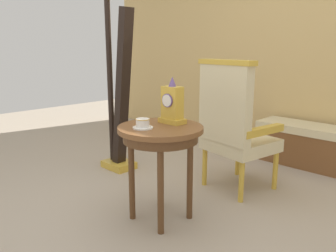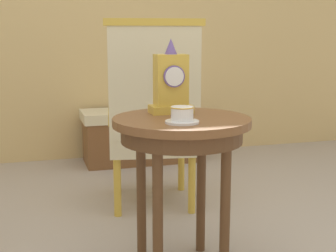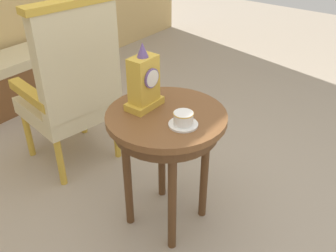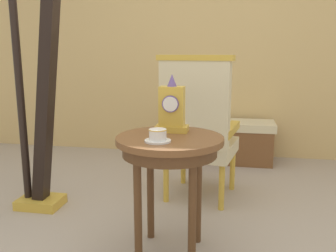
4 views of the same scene
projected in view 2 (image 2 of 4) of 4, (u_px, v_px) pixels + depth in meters
side_table at (182, 139)px, 2.09m from camera, size 0.60×0.60×0.70m
teacup_left at (182, 115)px, 1.94m from camera, size 0.14×0.14×0.07m
mantel_clock at (171, 84)px, 2.17m from camera, size 0.19×0.11×0.34m
armchair at (153, 113)px, 2.87m from camera, size 0.62×0.61×1.14m
window_bench at (142, 135)px, 4.04m from camera, size 1.00×0.40×0.44m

